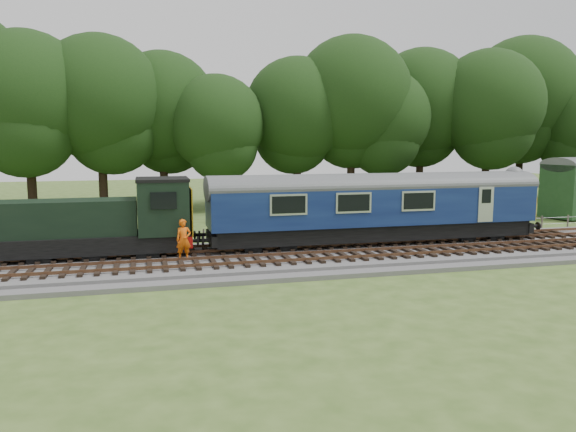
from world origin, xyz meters
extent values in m
plane|color=#3D5720|center=(0.00, 0.00, 0.00)|extent=(120.00, 120.00, 0.00)
cube|color=#4C4C4F|center=(0.00, 0.00, 0.17)|extent=(70.00, 7.00, 0.35)
cube|color=brown|center=(0.00, 0.68, 0.49)|extent=(66.50, 0.07, 0.14)
cube|color=brown|center=(0.00, 2.12, 0.49)|extent=(66.50, 0.07, 0.14)
cube|color=brown|center=(0.00, -2.32, 0.49)|extent=(66.50, 0.07, 0.14)
cube|color=brown|center=(0.00, -0.88, 0.49)|extent=(66.50, 0.07, 0.14)
cube|color=black|center=(4.94, 1.40, 1.06)|extent=(17.46, 2.52, 0.85)
cube|color=#0D1849|center=(4.94, 1.40, 2.48)|extent=(18.00, 2.80, 2.05)
cube|color=yellow|center=(13.96, 1.40, 2.11)|extent=(0.06, 2.74, 1.30)
cube|color=black|center=(10.94, 1.40, 0.86)|extent=(2.60, 2.00, 0.55)
cube|color=black|center=(-1.06, 1.40, 0.86)|extent=(2.60, 2.00, 0.55)
cube|color=black|center=(-9.46, 1.40, 1.01)|extent=(8.73, 2.39, 0.85)
cube|color=black|center=(-10.66, 1.40, 2.26)|extent=(6.30, 2.08, 1.70)
cube|color=black|center=(-6.26, 1.40, 2.66)|extent=(2.40, 2.55, 2.60)
cube|color=#A10E0C|center=(-5.08, 1.40, 1.06)|extent=(0.25, 2.60, 0.55)
cube|color=yellow|center=(-4.94, 1.40, 2.46)|extent=(0.06, 2.55, 2.30)
imported|color=#F55F0C|center=(-5.41, -0.44, 1.31)|extent=(0.76, 0.55, 1.93)
cube|color=#1B3C1B|center=(15.07, 15.61, 1.32)|extent=(3.63, 3.63, 2.65)
cube|color=black|center=(15.07, 15.61, 2.75)|extent=(4.00, 4.00, 0.21)
camera|label=1|loc=(-7.04, -26.54, 5.94)|focal=35.00mm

